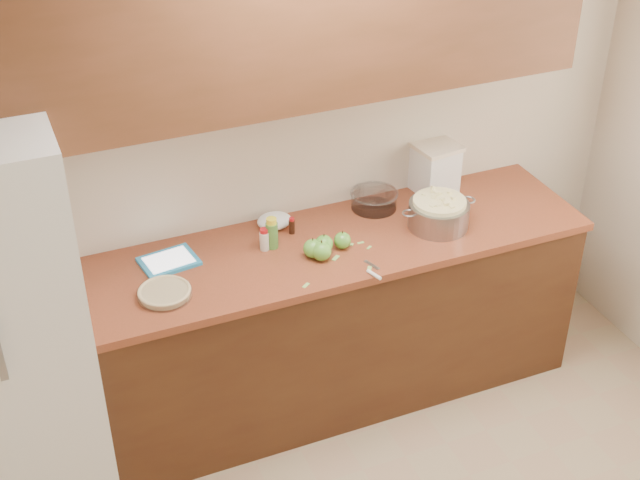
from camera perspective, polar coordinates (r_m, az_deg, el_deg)
name	(u,v)px	position (r m, az deg, el deg)	size (l,w,h in m)	color
room_shell	(494,382)	(2.88, 11.10, -8.90)	(3.60, 3.60, 3.60)	tan
counter_run	(316,323)	(4.41, -0.25, -5.33)	(2.64, 0.68, 0.92)	#462713
upper_cabinets	(301,20)	(3.82, -1.22, 13.90)	(2.60, 0.34, 0.70)	brown
pie	(165,293)	(3.86, -9.91, -3.35)	(0.24, 0.24, 0.04)	silver
colander	(439,214)	(4.29, 7.60, 1.69)	(0.39, 0.29, 0.14)	gray
flour_canister	(434,167)	(4.57, 7.34, 4.65)	(0.24, 0.24, 0.26)	white
tablet	(169,261)	(4.08, -9.65, -1.35)	(0.27, 0.22, 0.02)	#288CC2
paring_knife	(374,273)	(3.95, 3.46, -2.13)	(0.07, 0.17, 0.02)	gray
lemon_bottle	(272,233)	(4.10, -3.10, 0.42)	(0.06, 0.06, 0.15)	#4C8C38
cinnamon_shaker	(264,240)	(4.10, -3.58, 0.03)	(0.04, 0.04, 0.11)	beige
vanilla_bottle	(292,226)	(4.22, -1.82, 0.92)	(0.03, 0.03, 0.08)	black
mixing_bowl	(374,199)	(4.42, 3.47, 2.62)	(0.24, 0.24, 0.09)	silver
paper_towel	(274,221)	(4.27, -2.94, 1.23)	(0.17, 0.14, 0.07)	white
apple_left	(313,248)	(4.04, -0.47, -0.54)	(0.09, 0.09, 0.10)	#59A434
apple_center	(324,244)	(4.08, 0.25, -0.26)	(0.09, 0.09, 0.10)	#59A434
apple_front	(322,251)	(4.02, 0.10, -0.71)	(0.09, 0.09, 0.10)	#59A434
apple_extra	(342,240)	(4.11, 1.44, -0.03)	(0.08, 0.08, 0.09)	#59A434
peel_a	(369,269)	(3.99, 3.17, -1.88)	(0.05, 0.02, 0.00)	#91C560
peel_b	(336,258)	(4.06, 1.01, -1.16)	(0.05, 0.02, 0.00)	#91C560
peel_c	(348,244)	(4.16, 1.80, -0.24)	(0.05, 0.02, 0.00)	#91C560
peel_d	(306,285)	(3.88, -0.91, -2.92)	(0.04, 0.02, 0.00)	#91C560
peel_e	(361,243)	(4.17, 2.62, -0.18)	(0.03, 0.01, 0.00)	#91C560
peel_f	(369,248)	(4.13, 3.16, -0.48)	(0.03, 0.01, 0.00)	#91C560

